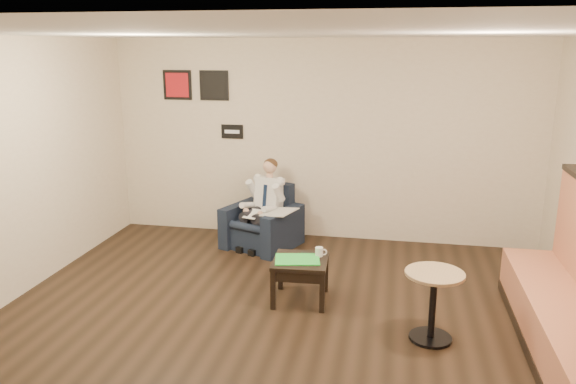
% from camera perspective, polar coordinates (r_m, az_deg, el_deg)
% --- Properties ---
extents(ground, '(6.00, 6.00, 0.00)m').
position_cam_1_polar(ground, '(5.53, -1.10, -14.50)').
color(ground, black).
rests_on(ground, ground).
extents(wall_back, '(6.00, 0.02, 2.80)m').
position_cam_1_polar(wall_back, '(7.90, 3.47, 5.18)').
color(wall_back, beige).
rests_on(wall_back, ground).
extents(ceiling, '(6.00, 6.00, 0.02)m').
position_cam_1_polar(ceiling, '(4.84, -1.27, 15.88)').
color(ceiling, white).
rests_on(ceiling, wall_back).
extents(seating_sign, '(0.32, 0.02, 0.20)m').
position_cam_1_polar(seating_sign, '(8.14, -5.69, 6.13)').
color(seating_sign, black).
rests_on(seating_sign, wall_back).
extents(art_print_left, '(0.42, 0.03, 0.42)m').
position_cam_1_polar(art_print_left, '(8.34, -11.17, 10.62)').
color(art_print_left, red).
rests_on(art_print_left, wall_back).
extents(art_print_right, '(0.42, 0.03, 0.42)m').
position_cam_1_polar(art_print_right, '(8.15, -7.52, 10.68)').
color(art_print_right, black).
rests_on(art_print_right, wall_back).
extents(armchair, '(1.12, 1.12, 0.84)m').
position_cam_1_polar(armchair, '(7.71, -2.68, -2.55)').
color(armchair, black).
rests_on(armchair, ground).
extents(seated_man, '(0.80, 0.96, 1.15)m').
position_cam_1_polar(seated_man, '(7.58, -3.16, -1.64)').
color(seated_man, silver).
rests_on(seated_man, armchair).
extents(lap_papers, '(0.26, 0.32, 0.01)m').
position_cam_1_polar(lap_papers, '(7.52, -3.55, -2.24)').
color(lap_papers, white).
rests_on(lap_papers, seated_man).
extents(newspaper, '(0.49, 0.54, 0.01)m').
position_cam_1_polar(newspaper, '(7.40, -0.86, -2.04)').
color(newspaper, silver).
rests_on(newspaper, armchair).
extents(side_table, '(0.61, 0.61, 0.47)m').
position_cam_1_polar(side_table, '(6.16, 1.26, -8.90)').
color(side_table, black).
rests_on(side_table, ground).
extents(green_folder, '(0.53, 0.42, 0.01)m').
position_cam_1_polar(green_folder, '(6.05, 0.96, -6.86)').
color(green_folder, '#2BD83C').
rests_on(green_folder, side_table).
extents(coffee_mug, '(0.09, 0.09, 0.10)m').
position_cam_1_polar(coffee_mug, '(6.15, 3.18, -6.08)').
color(coffee_mug, white).
rests_on(coffee_mug, side_table).
extents(smartphone, '(0.15, 0.09, 0.01)m').
position_cam_1_polar(smartphone, '(6.21, 1.95, -6.28)').
color(smartphone, black).
rests_on(smartphone, side_table).
extents(banquette, '(0.68, 2.83, 1.45)m').
position_cam_1_polar(banquette, '(5.50, 26.97, -8.01)').
color(banquette, '#B16644').
rests_on(banquette, ground).
extents(cafe_table, '(0.61, 0.61, 0.68)m').
position_cam_1_polar(cafe_table, '(5.51, 14.47, -11.16)').
color(cafe_table, '#A28158').
rests_on(cafe_table, ground).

